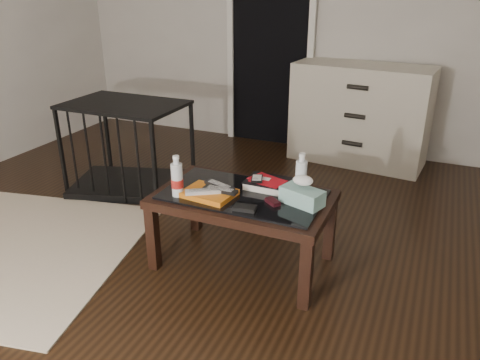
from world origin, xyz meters
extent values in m
plane|color=black|center=(0.00, 0.00, 0.00)|extent=(5.00, 5.00, 0.00)
plane|color=beige|center=(0.00, 2.50, 1.35)|extent=(5.00, 0.00, 5.00)
cube|color=black|center=(-0.40, 2.47, 1.00)|extent=(0.80, 0.05, 2.00)
cube|color=silver|center=(-0.82, 2.44, 1.00)|extent=(0.06, 0.04, 2.04)
cube|color=silver|center=(0.02, 2.44, 1.00)|extent=(0.06, 0.04, 2.04)
cube|color=black|center=(-0.18, -0.06, 0.20)|extent=(0.06, 0.06, 0.40)
cube|color=black|center=(0.74, -0.06, 0.20)|extent=(0.06, 0.06, 0.40)
cube|color=black|center=(-0.18, 0.46, 0.20)|extent=(0.06, 0.06, 0.40)
cube|color=black|center=(0.74, 0.46, 0.20)|extent=(0.06, 0.06, 0.40)
cube|color=black|center=(0.28, 0.20, 0.43)|extent=(1.00, 0.60, 0.05)
cube|color=black|center=(0.28, 0.20, 0.46)|extent=(0.90, 0.50, 0.01)
cube|color=beige|center=(0.57, 2.23, 0.45)|extent=(1.24, 0.62, 0.90)
cylinder|color=black|center=(0.57, 1.97, 0.25)|extent=(0.18, 0.06, 0.04)
cylinder|color=black|center=(0.57, 1.97, 0.50)|extent=(0.18, 0.06, 0.04)
cylinder|color=black|center=(0.57, 1.97, 0.75)|extent=(0.18, 0.06, 0.04)
cube|color=black|center=(-1.00, 0.86, 0.03)|extent=(1.04, 0.84, 0.06)
cube|color=black|center=(-1.00, 0.86, 0.70)|extent=(1.04, 0.84, 0.02)
cube|color=black|center=(-1.43, 0.58, 0.35)|extent=(0.03, 0.03, 0.70)
cube|color=black|center=(-0.57, 0.58, 0.35)|extent=(0.03, 0.03, 0.70)
cube|color=black|center=(-1.43, 1.14, 0.35)|extent=(0.03, 0.03, 0.70)
cube|color=black|center=(-0.57, 1.14, 0.35)|extent=(0.03, 0.03, 0.70)
cube|color=orange|center=(0.11, 0.10, 0.48)|extent=(0.30, 0.24, 0.03)
cube|color=#B4B5B9|center=(0.09, 0.06, 0.50)|extent=(0.20, 0.15, 0.02)
cube|color=black|center=(0.17, 0.11, 0.50)|extent=(0.20, 0.05, 0.02)
cube|color=black|center=(0.14, 0.17, 0.50)|extent=(0.21, 0.11, 0.02)
cube|color=black|center=(0.37, 0.34, 0.48)|extent=(0.25, 0.20, 0.05)
cube|color=#AC0B15|center=(0.36, 0.34, 0.51)|extent=(0.23, 0.19, 0.01)
cube|color=black|center=(0.32, 0.30, 0.52)|extent=(0.09, 0.12, 0.02)
cube|color=black|center=(0.47, 0.15, 0.47)|extent=(0.10, 0.09, 0.02)
cube|color=black|center=(0.36, 0.02, 0.47)|extent=(0.13, 0.08, 0.02)
cylinder|color=silver|center=(-0.05, 0.03, 0.58)|extent=(0.07, 0.07, 0.24)
cylinder|color=white|center=(0.57, 0.35, 0.58)|extent=(0.08, 0.08, 0.24)
cube|color=#227F7A|center=(0.62, 0.20, 0.51)|extent=(0.26, 0.19, 0.09)
camera|label=1|loc=(1.22, -2.03, 1.59)|focal=35.00mm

